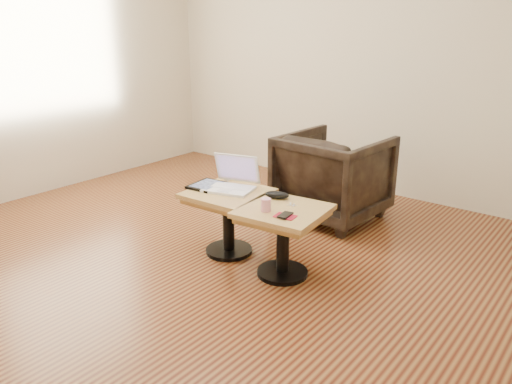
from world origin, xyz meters
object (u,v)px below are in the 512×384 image
Objects in this scene: armchair at (333,176)px; side_table_right at (283,225)px; striped_cup at (266,205)px; laptop at (231,182)px; side_table_left at (228,207)px.

side_table_right is at bearing 107.31° from armchair.
side_table_right is 0.21m from striped_cup.
laptop reaches higher than striped_cup.
side_table_right is 0.71× the size of armchair.
armchair reaches higher than striped_cup.
laptop is 4.90× the size of striped_cup.
striped_cup is (0.48, -0.21, -0.01)m from laptop.
armchair reaches higher than side_table_left.
laptop is at bearing 156.10° from striped_cup.
side_table_left is 0.52m from side_table_right.
armchair is (0.26, 1.04, -0.15)m from laptop.
side_table_left is 0.18m from laptop.
side_table_left is 1.34× the size of laptop.
side_table_left is at bearing 169.77° from side_table_right.
side_table_right is 1.17m from armchair.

